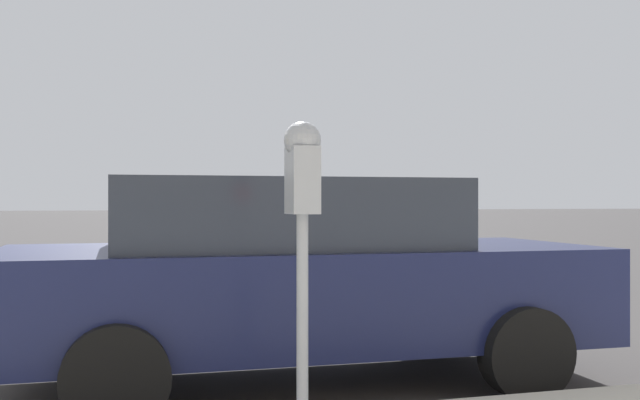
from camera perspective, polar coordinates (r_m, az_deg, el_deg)
The scene contains 3 objects.
ground_plane at distance 6.46m, azimuth -10.46°, elevation -12.22°, with size 220.00×220.00×0.00m, color #3D3A3A.
parking_meter at distance 3.78m, azimuth -1.35°, elevation 0.36°, with size 0.21×0.19×1.59m.
car_navy at distance 5.62m, azimuth -1.77°, elevation -5.77°, with size 2.06×4.39×1.52m.
Camera 1 is at (-6.28, 0.64, 1.36)m, focal length 42.00 mm.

